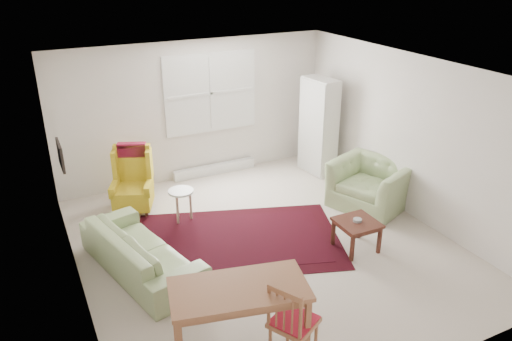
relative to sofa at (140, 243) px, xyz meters
name	(u,v)px	position (x,y,z in m)	size (l,w,h in m)	color
room	(260,159)	(1.74, 0.03, 0.84)	(5.04, 5.54, 2.51)	beige
rug	(238,240)	(1.43, 0.11, -0.40)	(2.93, 1.88, 0.03)	black
sofa	(140,243)	(0.00, 0.00, 0.00)	(2.05, 0.80, 0.83)	#92A970
armchair	(371,180)	(3.83, 0.16, 0.04)	(1.16, 1.01, 0.90)	#92A970
wingback_chair	(132,180)	(0.31, 1.71, 0.12)	(0.61, 0.65, 1.06)	gold
coffee_table	(356,235)	(2.82, -0.82, -0.19)	(0.54, 0.54, 0.44)	#481F16
stool	(182,205)	(0.90, 1.05, -0.15)	(0.39, 0.39, 0.52)	white
cabinet	(319,126)	(3.83, 1.74, 0.48)	(0.38, 0.72, 1.79)	silver
desk	(239,322)	(0.51, -1.95, 0.02)	(1.35, 0.68, 0.86)	#9C633F
desk_chair	(294,320)	(0.99, -2.22, 0.06)	(0.42, 0.42, 0.96)	#9C633F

